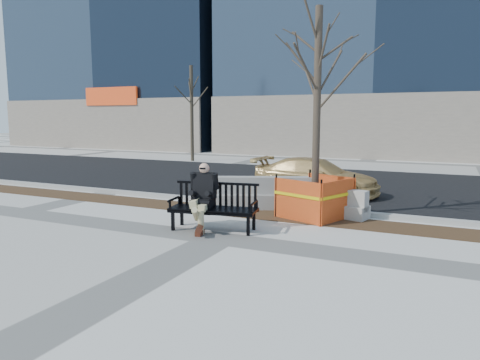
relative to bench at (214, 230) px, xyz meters
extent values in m
plane|color=beige|center=(0.44, -0.58, 0.00)|extent=(120.00, 120.00, 0.00)
cube|color=#47301C|center=(0.44, 2.02, 0.00)|extent=(40.00, 1.20, 0.02)
cube|color=black|center=(0.44, 8.22, 0.00)|extent=(60.00, 10.40, 0.01)
cube|color=#9E9B93|center=(0.44, 2.97, 0.06)|extent=(60.00, 0.25, 0.12)
imported|color=tan|center=(0.83, 5.68, 0.00)|extent=(4.33, 1.93, 1.23)
camera|label=1|loc=(4.87, -8.95, 2.63)|focal=33.56mm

